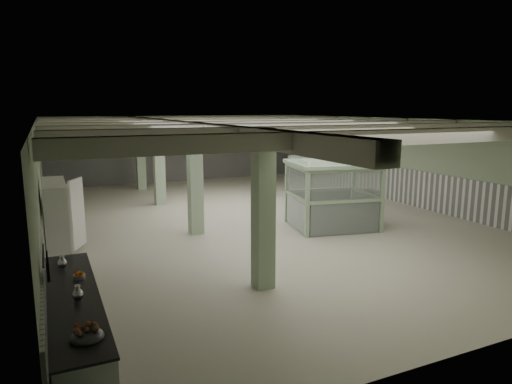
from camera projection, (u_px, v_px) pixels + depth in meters
name	position (u px, v px, depth m)	size (l,w,h in m)	color
floor	(253.00, 219.00, 16.79)	(20.00, 20.00, 0.00)	beige
ceiling	(253.00, 120.00, 16.14)	(14.00, 20.00, 0.02)	silver
wall_back	(179.00, 148.00, 25.38)	(14.00, 0.02, 3.60)	#9DAD8B
wall_front	(504.00, 244.00, 7.55)	(14.00, 0.02, 3.60)	#9DAD8B
wall_left	(40.00, 184.00, 13.56)	(0.02, 20.00, 3.60)	#9DAD8B
wall_right	(403.00, 161.00, 19.37)	(0.02, 20.00, 3.60)	#9DAD8B
wainscot_left	(44.00, 218.00, 13.77)	(0.05, 19.90, 1.50)	silver
wainscot_right	(401.00, 185.00, 19.55)	(0.05, 19.90, 1.50)	silver
wainscot_back	(179.00, 167.00, 25.55)	(13.90, 0.05, 1.50)	silver
girder	(185.00, 127.00, 15.14)	(0.45, 19.90, 0.40)	beige
beam_a	(403.00, 137.00, 9.48)	(13.90, 0.35, 0.32)	beige
beam_b	(334.00, 131.00, 11.71)	(13.90, 0.35, 0.32)	beige
beam_c	(287.00, 128.00, 13.94)	(13.90, 0.35, 0.32)	beige
beam_d	(253.00, 125.00, 16.17)	(13.90, 0.35, 0.32)	beige
beam_e	(227.00, 123.00, 18.40)	(13.90, 0.35, 0.32)	beige
beam_f	(207.00, 121.00, 20.63)	(13.90, 0.35, 0.32)	beige
beam_g	(191.00, 120.00, 22.86)	(13.90, 0.35, 0.32)	beige
column_a	(263.00, 210.00, 10.08)	(0.42, 0.42, 3.60)	#A8C39D
column_b	(195.00, 179.00, 14.54)	(0.42, 0.42, 3.60)	#A8C39D
column_c	(159.00, 162.00, 19.00)	(0.42, 0.42, 3.60)	#A8C39D
column_d	(140.00, 153.00, 22.56)	(0.42, 0.42, 3.60)	#A8C39D
hook_rail	(43.00, 255.00, 6.81)	(0.02, 0.02, 1.20)	black
pendant_front	(349.00, 145.00, 11.99)	(0.44, 0.44, 0.22)	#2C392B
pendant_mid	(260.00, 134.00, 16.89)	(0.44, 0.44, 0.22)	#2C392B
pendant_back	(214.00, 129.00, 21.35)	(0.44, 0.44, 0.22)	#2C392B
prep_counter	(75.00, 320.00, 7.76)	(0.82, 4.70, 0.91)	#B9BABE
pitcher_near	(62.00, 262.00, 8.94)	(0.18, 0.21, 0.26)	#B9BABE
pitcher_far	(78.00, 293.00, 7.45)	(0.18, 0.21, 0.26)	#B9BABE
veg_colander	(87.00, 333.00, 6.20)	(0.46, 0.46, 0.21)	#39393E
orange_bowl	(79.00, 277.00, 8.42)	(0.22, 0.22, 0.08)	#B2B2B7
skillet_near	(48.00, 272.00, 6.74)	(0.31, 0.31, 0.04)	black
skillet_far	(48.00, 266.00, 6.96)	(0.27, 0.27, 0.04)	black
walkin_cooler	(58.00, 223.00, 12.01)	(0.93, 2.25, 2.06)	white
guard_booth	(333.00, 181.00, 15.36)	(3.22, 2.89, 2.39)	#9BB994
filing_cabinet	(372.00, 206.00, 16.23)	(0.37, 0.53, 1.16)	#5C5D4D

